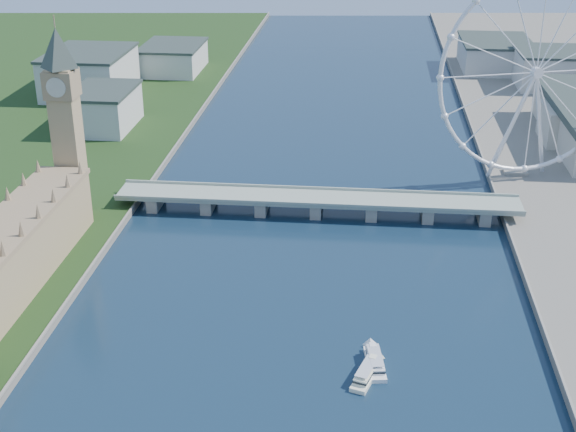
# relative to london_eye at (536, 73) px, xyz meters

# --- Properties ---
(big_ben) EXTENTS (20.02, 20.02, 110.00)m
(big_ben) POSITION_rel_london_eye_xyz_m (-247.98, -77.08, -0.95)
(big_ben) COLOR tan
(big_ben) RESTS_ON ground
(westminster_bridge) EXTENTS (220.00, 22.00, 9.50)m
(westminster_bridge) POSITION_rel_london_eye_xyz_m (-119.98, -55.08, -60.89)
(westminster_bridge) COLOR gray
(westminster_bridge) RESTS_ON ground
(london_eye) EXTENTS (113.60, 39.12, 124.30)m
(london_eye) POSITION_rel_london_eye_xyz_m (0.00, 0.00, 0.00)
(london_eye) COLOR silver
(london_eye) RESTS_ON ground
(city_skyline) EXTENTS (505.00, 280.00, 32.00)m
(city_skyline) POSITION_rel_london_eye_xyz_m (-80.75, 205.00, -50.56)
(city_skyline) COLOR beige
(city_skyline) RESTS_ON ground
(tour_boat_near) EXTENTS (10.05, 26.21, 5.60)m
(tour_boat_near) POSITION_rel_london_eye_xyz_m (-87.80, -198.67, -67.52)
(tour_boat_near) COLOR white
(tour_boat_near) RESTS_ON ground
(tour_boat_far) EXTENTS (13.88, 25.97, 5.53)m
(tour_boat_far) POSITION_rel_london_eye_xyz_m (-90.88, -206.32, -67.52)
(tour_boat_far) COLOR white
(tour_boat_far) RESTS_ON ground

